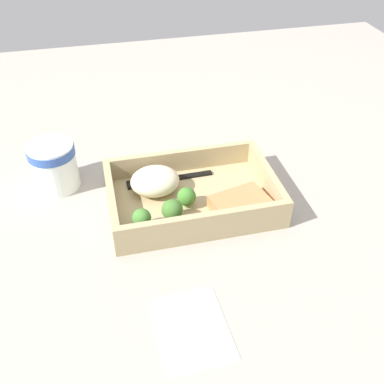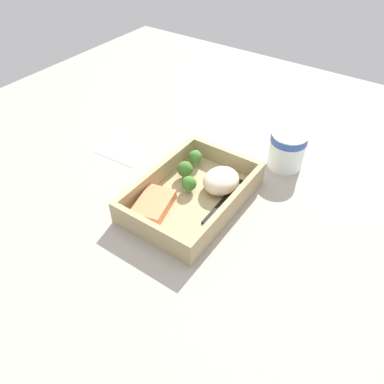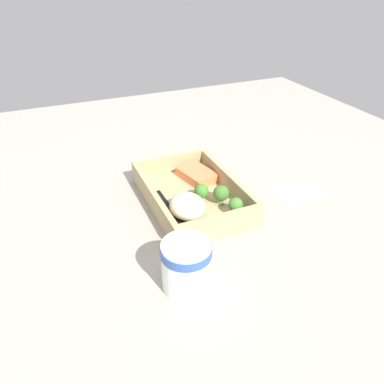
% 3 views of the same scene
% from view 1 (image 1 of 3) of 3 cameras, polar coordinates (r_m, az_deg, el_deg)
% --- Properties ---
extents(ground_plane, '(1.60, 1.60, 0.02)m').
position_cam_1_polar(ground_plane, '(0.79, 0.00, -2.08)').
color(ground_plane, '#9E968A').
extents(takeout_tray, '(0.29, 0.19, 0.01)m').
position_cam_1_polar(takeout_tray, '(0.78, 0.00, -1.19)').
color(takeout_tray, tan).
rests_on(takeout_tray, ground_plane).
extents(tray_rim, '(0.29, 0.19, 0.04)m').
position_cam_1_polar(tray_rim, '(0.77, 0.00, 0.34)').
color(tray_rim, tan).
rests_on(tray_rim, takeout_tray).
extents(salmon_fillet, '(0.10, 0.08, 0.02)m').
position_cam_1_polar(salmon_fillet, '(0.76, 6.09, -1.49)').
color(salmon_fillet, '#EF7B4A').
rests_on(salmon_fillet, takeout_tray).
extents(mashed_potatoes, '(0.09, 0.07, 0.05)m').
position_cam_1_polar(mashed_potatoes, '(0.79, -4.72, 1.40)').
color(mashed_potatoes, beige).
rests_on(mashed_potatoes, takeout_tray).
extents(broccoli_floret_1, '(0.03, 0.03, 0.04)m').
position_cam_1_polar(broccoli_floret_1, '(0.72, -2.51, -2.33)').
color(broccoli_floret_1, '#7DA455').
rests_on(broccoli_floret_1, takeout_tray).
extents(broccoli_floret_2, '(0.03, 0.03, 0.04)m').
position_cam_1_polar(broccoli_floret_2, '(0.71, -6.42, -3.37)').
color(broccoli_floret_2, '#7F9B59').
rests_on(broccoli_floret_2, takeout_tray).
extents(broccoli_floret_3, '(0.03, 0.03, 0.04)m').
position_cam_1_polar(broccoli_floret_3, '(0.75, -0.69, -0.62)').
color(broccoli_floret_3, '#8AA45B').
rests_on(broccoli_floret_3, takeout_tray).
extents(fork, '(0.16, 0.02, 0.00)m').
position_cam_1_polar(fork, '(0.82, -3.56, 1.56)').
color(fork, black).
rests_on(fork, takeout_tray).
extents(paper_cup, '(0.08, 0.08, 0.09)m').
position_cam_1_polar(paper_cup, '(0.84, -17.16, 3.46)').
color(paper_cup, white).
rests_on(paper_cup, ground_plane).
extents(receipt_slip, '(0.10, 0.12, 0.00)m').
position_cam_1_polar(receipt_slip, '(0.62, -0.03, -16.90)').
color(receipt_slip, white).
rests_on(receipt_slip, ground_plane).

